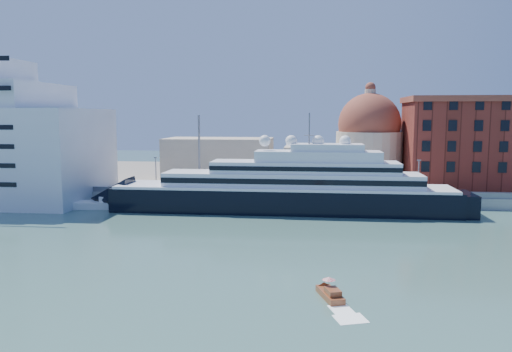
# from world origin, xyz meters

# --- Properties ---
(ground) EXTENTS (400.00, 400.00, 0.00)m
(ground) POSITION_xyz_m (0.00, 0.00, 0.00)
(ground) COLOR #355B53
(ground) RESTS_ON ground
(quay) EXTENTS (180.00, 10.00, 2.50)m
(quay) POSITION_xyz_m (0.00, 34.00, 1.25)
(quay) COLOR gray
(quay) RESTS_ON ground
(land) EXTENTS (260.00, 72.00, 2.00)m
(land) POSITION_xyz_m (0.00, 75.00, 1.00)
(land) COLOR slate
(land) RESTS_ON ground
(quay_fence) EXTENTS (180.00, 0.10, 1.20)m
(quay_fence) POSITION_xyz_m (0.00, 29.50, 3.10)
(quay_fence) COLOR slate
(quay_fence) RESTS_ON quay
(superyacht) EXTENTS (82.01, 11.37, 24.51)m
(superyacht) POSITION_xyz_m (-2.01, 23.00, 4.23)
(superyacht) COLOR black
(superyacht) RESTS_ON ground
(service_barge) EXTENTS (13.30, 5.93, 2.89)m
(service_barge) POSITION_xyz_m (-39.65, 22.18, 0.83)
(service_barge) COLOR white
(service_barge) RESTS_ON ground
(water_taxi) EXTENTS (3.23, 5.41, 2.44)m
(water_taxi) POSITION_xyz_m (8.78, -27.53, 0.59)
(water_taxi) COLOR maroon
(water_taxi) RESTS_ON ground
(warehouse) EXTENTS (43.00, 19.00, 23.25)m
(warehouse) POSITION_xyz_m (52.00, 52.00, 13.79)
(warehouse) COLOR maroon
(warehouse) RESTS_ON land
(church) EXTENTS (66.00, 18.00, 25.50)m
(church) POSITION_xyz_m (6.39, 57.72, 10.91)
(church) COLOR beige
(church) RESTS_ON land
(lamp_posts) EXTENTS (120.80, 2.40, 18.00)m
(lamp_posts) POSITION_xyz_m (-12.67, 32.27, 9.84)
(lamp_posts) COLOR slate
(lamp_posts) RESTS_ON quay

